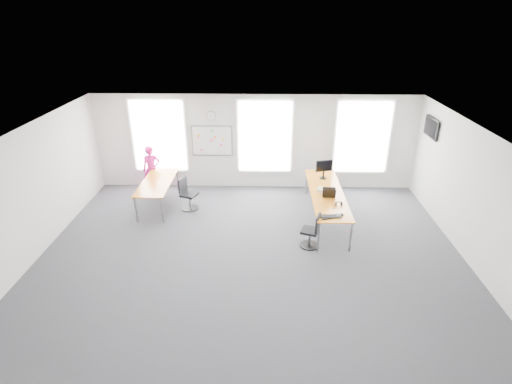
{
  "coord_description": "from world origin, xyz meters",
  "views": [
    {
      "loc": [
        0.31,
        -7.94,
        5.38
      ],
      "look_at": [
        0.09,
        1.2,
        1.1
      ],
      "focal_mm": 28.0,
      "sensor_mm": 36.0,
      "label": 1
    }
  ],
  "objects_px": {
    "person": "(152,169)",
    "chair_right": "(312,233)",
    "desk_left": "(157,184)",
    "keyboard": "(331,217)",
    "headphones": "(338,204)",
    "chair_left": "(188,196)",
    "desk_right": "(327,194)",
    "monitor": "(324,168)"
  },
  "relations": [
    {
      "from": "headphones",
      "to": "keyboard",
      "type": "bearing_deg",
      "value": -132.08
    },
    {
      "from": "keyboard",
      "to": "headphones",
      "type": "xyz_separation_m",
      "value": [
        0.28,
        0.62,
        0.04
      ]
    },
    {
      "from": "desk_left",
      "to": "person",
      "type": "xyz_separation_m",
      "value": [
        -0.42,
        1.0,
        0.04
      ]
    },
    {
      "from": "desk_right",
      "to": "keyboard",
      "type": "height_order",
      "value": "keyboard"
    },
    {
      "from": "desk_left",
      "to": "monitor",
      "type": "relative_size",
      "value": 3.8
    },
    {
      "from": "keyboard",
      "to": "monitor",
      "type": "bearing_deg",
      "value": 70.63
    },
    {
      "from": "desk_right",
      "to": "chair_right",
      "type": "height_order",
      "value": "chair_right"
    },
    {
      "from": "desk_left",
      "to": "keyboard",
      "type": "height_order",
      "value": "keyboard"
    },
    {
      "from": "desk_right",
      "to": "headphones",
      "type": "bearing_deg",
      "value": -76.41
    },
    {
      "from": "desk_left",
      "to": "chair_right",
      "type": "distance_m",
      "value": 4.78
    },
    {
      "from": "chair_right",
      "to": "chair_left",
      "type": "relative_size",
      "value": 0.94
    },
    {
      "from": "person",
      "to": "desk_left",
      "type": "bearing_deg",
      "value": -85.6
    },
    {
      "from": "desk_left",
      "to": "chair_left",
      "type": "distance_m",
      "value": 0.95
    },
    {
      "from": "desk_right",
      "to": "chair_left",
      "type": "bearing_deg",
      "value": 171.97
    },
    {
      "from": "headphones",
      "to": "person",
      "type": "bearing_deg",
      "value": 137.49
    },
    {
      "from": "chair_right",
      "to": "monitor",
      "type": "height_order",
      "value": "monitor"
    },
    {
      "from": "desk_right",
      "to": "chair_left",
      "type": "xyz_separation_m",
      "value": [
        -3.9,
        0.55,
        -0.35
      ]
    },
    {
      "from": "person",
      "to": "chair_right",
      "type": "bearing_deg",
      "value": -51.77
    },
    {
      "from": "desk_left",
      "to": "headphones",
      "type": "distance_m",
      "value": 5.19
    },
    {
      "from": "keyboard",
      "to": "chair_right",
      "type": "bearing_deg",
      "value": 166.46
    },
    {
      "from": "chair_right",
      "to": "person",
      "type": "relative_size",
      "value": 0.59
    },
    {
      "from": "person",
      "to": "keyboard",
      "type": "bearing_deg",
      "value": -49.34
    },
    {
      "from": "person",
      "to": "keyboard",
      "type": "relative_size",
      "value": 3.0
    },
    {
      "from": "chair_left",
      "to": "person",
      "type": "relative_size",
      "value": 0.62
    },
    {
      "from": "keyboard",
      "to": "headphones",
      "type": "relative_size",
      "value": 2.77
    },
    {
      "from": "monitor",
      "to": "chair_right",
      "type": "bearing_deg",
      "value": -117.71
    },
    {
      "from": "desk_right",
      "to": "keyboard",
      "type": "relative_size",
      "value": 6.65
    },
    {
      "from": "headphones",
      "to": "monitor",
      "type": "distance_m",
      "value": 1.77
    },
    {
      "from": "desk_right",
      "to": "headphones",
      "type": "relative_size",
      "value": 18.44
    },
    {
      "from": "chair_right",
      "to": "headphones",
      "type": "distance_m",
      "value": 1.06
    },
    {
      "from": "desk_right",
      "to": "headphones",
      "type": "xyz_separation_m",
      "value": [
        0.18,
        -0.76,
        0.1
      ]
    },
    {
      "from": "headphones",
      "to": "desk_right",
      "type": "bearing_deg",
      "value": 85.6
    },
    {
      "from": "keyboard",
      "to": "desk_left",
      "type": "bearing_deg",
      "value": 139.6
    },
    {
      "from": "person",
      "to": "monitor",
      "type": "xyz_separation_m",
      "value": [
        5.24,
        -0.72,
        0.4
      ]
    },
    {
      "from": "person",
      "to": "monitor",
      "type": "height_order",
      "value": "person"
    },
    {
      "from": "chair_right",
      "to": "chair_left",
      "type": "xyz_separation_m",
      "value": [
        -3.38,
        1.96,
        0.02
      ]
    },
    {
      "from": "desk_right",
      "to": "monitor",
      "type": "bearing_deg",
      "value": 88.48
    },
    {
      "from": "chair_right",
      "to": "monitor",
      "type": "distance_m",
      "value": 2.56
    },
    {
      "from": "chair_left",
      "to": "keyboard",
      "type": "xyz_separation_m",
      "value": [
        3.81,
        -1.93,
        0.41
      ]
    },
    {
      "from": "chair_right",
      "to": "keyboard",
      "type": "xyz_separation_m",
      "value": [
        0.43,
        0.02,
        0.44
      ]
    },
    {
      "from": "desk_left",
      "to": "chair_left",
      "type": "height_order",
      "value": "chair_left"
    },
    {
      "from": "desk_right",
      "to": "chair_right",
      "type": "xyz_separation_m",
      "value": [
        -0.52,
        -1.41,
        -0.37
      ]
    }
  ]
}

